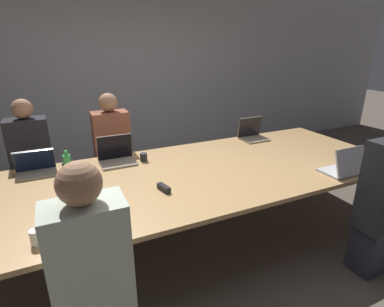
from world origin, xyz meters
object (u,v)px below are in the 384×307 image
person_near_right (382,202)px  laptop_far_midleft (117,155)px  laptop_far_right (252,133)px  person_near_left (94,290)px  cup_far_left (67,167)px  cup_far_midleft (144,157)px  person_far_midleft (113,156)px  stapler (164,188)px  person_far_left (34,167)px  laptop_near_right (345,166)px  bottle_far_left (68,165)px  laptop_far_left (36,167)px  laptop_near_left (81,227)px  cup_near_left (36,237)px

person_near_right → laptop_far_midleft: bearing=-40.9°
laptop_far_midleft → laptop_far_right: bearing=2.7°
person_near_left → cup_far_left: 1.56m
cup_far_midleft → cup_far_left: (-0.75, 0.02, 0.01)m
person_near_left → person_far_midleft: bearing=-103.8°
stapler → cup_far_left: bearing=119.4°
laptop_far_right → person_far_left: (-2.58, 0.36, -0.16)m
laptop_near_right → bottle_far_left: laptop_near_right is taller
person_far_midleft → bottle_far_left: bearing=-132.3°
person_far_left → laptop_far_right: bearing=-8.1°
person_near_left → stapler: bearing=-130.9°
person_near_right → person_near_left: bearing=-0.4°
person_far_midleft → person_near_right: person_far_midleft is taller
person_near_left → stapler: (0.69, 0.79, 0.10)m
person_far_midleft → laptop_far_right: bearing=-11.1°
laptop_far_right → person_far_left: 2.61m
cup_far_midleft → laptop_far_right: laptop_far_right is taller
laptop_far_left → person_far_midleft: bearing=26.6°
cup_far_left → person_near_right: bearing=-33.5°
person_near_left → laptop_near_right: size_ratio=3.96×
laptop_far_midleft → stapler: laptop_far_midleft is taller
laptop_far_right → laptop_near_left: 2.58m
laptop_near_right → person_far_left: person_far_left is taller
laptop_far_right → person_near_left: size_ratio=0.23×
laptop_near_left → stapler: size_ratio=2.18×
laptop_far_midleft → person_far_midleft: person_far_midleft is taller
person_far_midleft → laptop_near_left: (-0.51, -1.62, 0.15)m
person_near_left → bottle_far_left: size_ratio=5.82×
stapler → laptop_near_left: bearing=-165.3°
laptop_far_midleft → person_near_left: (-0.47, -1.62, -0.16)m
person_far_left → bottle_far_left: (0.33, -0.59, 0.19)m
cup_near_left → stapler: cup_near_left is taller
laptop_far_left → laptop_far_midleft: bearing=-1.8°
laptop_near_left → person_near_right: (2.36, -0.44, -0.15)m
person_near_right → laptop_far_left: (-2.64, 1.66, 0.16)m
bottle_far_left → person_near_left: bearing=-89.5°
cup_near_left → laptop_far_right: bearing=26.5°
cup_far_left → stapler: (0.71, -0.76, -0.03)m
laptop_far_right → laptop_far_left: laptop_far_right is taller
laptop_near_left → person_near_right: 2.40m
person_far_midleft → person_near_left: (-0.50, -2.04, 0.01)m
person_far_left → laptop_near_right: bearing=-31.7°
cup_far_midleft → person_far_left: 1.21m
person_far_midleft → person_near_left: bearing=-103.8°
person_near_left → laptop_far_left: bearing=-79.9°
laptop_near_right → cup_far_midleft: bearing=-34.9°
person_far_midleft → cup_near_left: size_ratio=14.41×
laptop_far_midleft → cup_far_midleft: laptop_far_midleft is taller
person_far_left → cup_far_left: size_ratio=13.71×
person_far_midleft → person_far_left: size_ratio=1.00×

